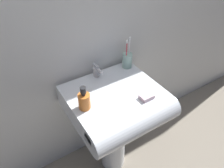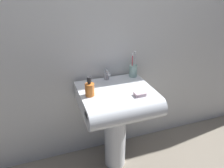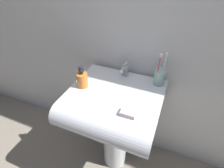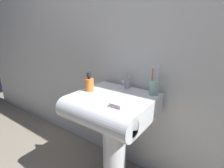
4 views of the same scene
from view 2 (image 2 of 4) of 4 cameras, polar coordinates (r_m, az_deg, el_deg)
ground_plane at (r=2.08m, az=0.76°, el=-19.60°), size 6.00×6.00×0.00m
wall_back at (r=1.74m, az=-2.20°, el=16.44°), size 5.00×0.05×2.40m
sink_pedestal at (r=1.88m, az=0.81°, el=-13.31°), size 0.18×0.18×0.59m
sink_basin at (r=1.63m, az=1.56°, el=-4.42°), size 0.55×0.53×0.15m
faucet at (r=1.77m, az=-1.38°, el=2.40°), size 0.04×0.10×0.08m
toothbrush_cup at (r=1.83m, az=5.54°, el=3.53°), size 0.07×0.07×0.22m
soap_bottle at (r=1.53m, az=-5.86°, el=-1.25°), size 0.07×0.07×0.14m
bar_soap at (r=1.55m, az=7.29°, el=-2.65°), size 0.08×0.06×0.02m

